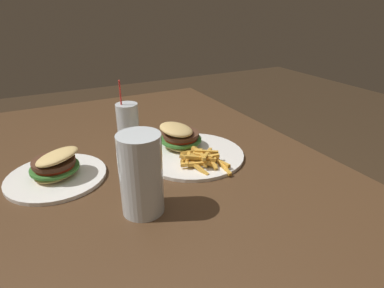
{
  "coord_description": "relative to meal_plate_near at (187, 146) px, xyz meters",
  "views": [
    {
      "loc": [
        -0.67,
        0.24,
        1.19
      ],
      "look_at": [
        0.09,
        -0.15,
        0.79
      ],
      "focal_mm": 30.0,
      "sensor_mm": 36.0,
      "label": 1
    }
  ],
  "objects": [
    {
      "name": "dining_table",
      "position": [
        -0.11,
        0.15,
        -0.16
      ],
      "size": [
        1.6,
        1.03,
        0.75
      ],
      "color": "#4C331E",
      "rests_on": "ground_plane"
    },
    {
      "name": "meal_plate_near",
      "position": [
        0.0,
        0.0,
        0.0
      ],
      "size": [
        0.31,
        0.31,
        0.09
      ],
      "color": "white",
      "rests_on": "dining_table"
    },
    {
      "name": "beer_glass",
      "position": [
        -0.21,
        0.21,
        0.06
      ],
      "size": [
        0.09,
        0.09,
        0.18
      ],
      "color": "silver",
      "rests_on": "dining_table"
    },
    {
      "name": "juice_glass",
      "position": [
        0.15,
        0.13,
        0.04
      ],
      "size": [
        0.07,
        0.07,
        0.21
      ],
      "color": "silver",
      "rests_on": "dining_table"
    },
    {
      "name": "spoon",
      "position": [
        0.01,
        0.18,
        -0.02
      ],
      "size": [
        0.16,
        0.11,
        0.02
      ],
      "rotation": [
        0.0,
        0.0,
        2.64
      ],
      "color": "silver",
      "rests_on": "dining_table"
    },
    {
      "name": "meal_plate_far",
      "position": [
        0.02,
        0.37,
        0.0
      ],
      "size": [
        0.25,
        0.25,
        0.09
      ],
      "color": "white",
      "rests_on": "dining_table"
    }
  ]
}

